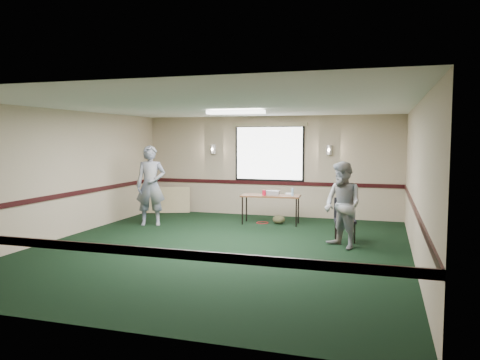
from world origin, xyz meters
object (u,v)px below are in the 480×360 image
(folding_table, at_px, (271,197))
(projector, at_px, (273,193))
(person_right, at_px, (343,205))
(conference_chair, at_px, (345,216))
(person_left, at_px, (151,186))

(folding_table, bearing_deg, projector, 40.36)
(person_right, bearing_deg, conference_chair, 135.42)
(folding_table, relative_size, person_right, 0.88)
(projector, distance_m, person_left, 2.97)
(person_left, bearing_deg, projector, 0.35)
(person_left, height_order, person_right, person_left)
(projector, xyz_separation_m, conference_chair, (1.85, -1.42, -0.26))
(projector, bearing_deg, folding_table, -140.26)
(projector, relative_size, person_left, 0.17)
(person_left, xyz_separation_m, person_right, (4.64, -1.09, -0.13))
(conference_chair, bearing_deg, projector, 133.31)
(folding_table, xyz_separation_m, projector, (0.04, 0.04, 0.11))
(folding_table, distance_m, person_left, 2.92)
(projector, xyz_separation_m, person_right, (1.86, -2.12, 0.06))
(projector, height_order, conference_chair, conference_chair)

